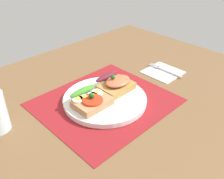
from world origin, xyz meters
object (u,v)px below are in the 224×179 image
at_px(sandwich_salmon, 115,84).
at_px(napkin, 163,72).
at_px(sandwich_egg_tomato, 91,100).
at_px(fork, 164,70).
at_px(plate, 105,99).

xyz_separation_m(sandwich_salmon, napkin, (0.23, -0.02, -0.03)).
xyz_separation_m(sandwich_egg_tomato, sandwich_salmon, (0.11, 0.01, 0.00)).
bearing_deg(sandwich_salmon, fork, -4.54).
xyz_separation_m(napkin, fork, (0.01, 0.00, 0.00)).
bearing_deg(sandwich_salmon, plate, -168.63).
height_order(sandwich_egg_tomato, fork, sandwich_egg_tomato).
distance_m(sandwich_egg_tomato, napkin, 0.34).
relative_size(plate, fork, 1.79).
bearing_deg(sandwich_salmon, sandwich_egg_tomato, -175.01).
distance_m(plate, fork, 0.29).
relative_size(sandwich_salmon, fork, 0.74).
height_order(sandwich_salmon, napkin, sandwich_salmon).
height_order(sandwich_egg_tomato, napkin, sandwich_egg_tomato).
relative_size(plate, sandwich_egg_tomato, 2.45).
bearing_deg(napkin, sandwich_salmon, 174.77).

